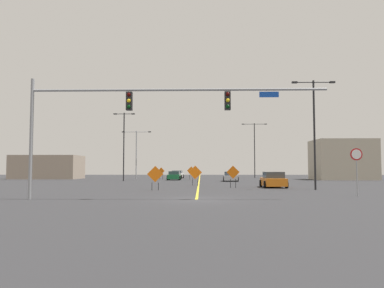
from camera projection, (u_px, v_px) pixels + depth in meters
ground at (197, 200)px, 21.46m from camera, size 158.71×158.71×0.00m
road_centre_stripe at (199, 178)px, 65.45m from camera, size 0.16×88.17×0.01m
traffic_signal_assembly at (134, 108)px, 21.86m from camera, size 16.96×0.44×6.92m
stop_sign at (357, 163)px, 23.95m from camera, size 0.76×0.07×3.01m
street_lamp_far_right at (314, 125)px, 31.33m from camera, size 3.53×0.24×8.98m
street_lamp_mid_left at (124, 141)px, 52.20m from camera, size 2.91×0.24×9.33m
street_lamp_near_right at (255, 146)px, 70.09m from camera, size 4.60×0.24×9.99m
street_lamp_mid_right at (136, 150)px, 59.55m from camera, size 4.56×0.24×7.55m
construction_sign_left_shoulder at (155, 175)px, 30.41m from camera, size 1.30×0.19×1.94m
construction_sign_right_lane at (233, 174)px, 34.34m from camera, size 1.18×0.07×1.99m
construction_sign_median_far at (161, 172)px, 59.59m from camera, size 1.08×0.31×1.87m
construction_sign_median_near at (191, 171)px, 58.88m from camera, size 1.29×0.20×2.01m
construction_sign_right_shoulder at (195, 173)px, 38.72m from camera, size 1.38×0.23×2.02m
car_green_approaching at (174, 176)px, 56.82m from camera, size 1.97×3.98×1.30m
car_orange_distant at (273, 180)px, 34.91m from camera, size 2.17×4.19×1.42m
car_white_passing at (177, 175)px, 65.66m from camera, size 2.15×4.24×1.34m
car_silver_far at (231, 177)px, 51.37m from camera, size 2.25×4.44×1.29m
roadside_building_west at (48, 167)px, 63.03m from camera, size 10.56×6.32×3.83m
roadside_building_east at (342, 160)px, 58.37m from camera, size 8.55×6.88×6.06m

